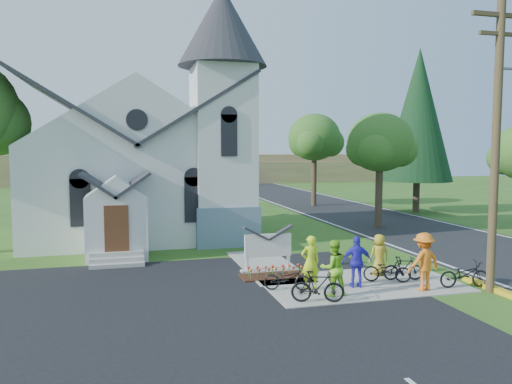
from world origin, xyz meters
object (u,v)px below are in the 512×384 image
object	(u,v)px
bike_1	(318,287)
cyclist_3	(424,261)
bike_3	(403,268)
bike_2	(387,270)
cyclist_2	(357,262)
utility_pole	(498,133)
cyclist_4	(379,255)
bike_4	(464,274)
cyclist_1	(333,268)
cyclist_0	(310,262)
bike_0	(287,278)
church_sign	(268,246)

from	to	relation	value
bike_1	cyclist_3	distance (m)	4.06
bike_3	bike_2	bearing A→B (deg)	110.75
cyclist_2	cyclist_3	bearing A→B (deg)	166.71
utility_pole	bike_2	size ratio (longest dim) A/B	5.90
cyclist_2	bike_3	distance (m)	2.16
bike_2	cyclist_4	world-z (taller)	cyclist_4
bike_4	cyclist_1	bearing A→B (deg)	94.94
bike_3	cyclist_0	bearing A→B (deg)	107.06
bike_0	cyclist_2	size ratio (longest dim) A/B	0.89
cyclist_3	cyclist_2	bearing A→B (deg)	-33.45
bike_1	cyclist_2	distance (m)	2.38
bike_4	bike_0	bearing A→B (deg)	86.65
church_sign	bike_0	distance (m)	2.94
bike_1	bike_3	size ratio (longest dim) A/B	1.14
utility_pole	bike_1	bearing A→B (deg)	177.25
bike_0	bike_4	world-z (taller)	bike_4
cyclist_1	bike_1	distance (m)	1.03
church_sign	utility_pole	distance (m)	9.18
bike_0	cyclist_3	distance (m)	4.69
cyclist_3	bike_4	size ratio (longest dim) A/B	1.12
bike_1	bike_0	bearing A→B (deg)	35.56
church_sign	cyclist_2	xyz separation A→B (m)	(2.30, -3.13, -0.08)
utility_pole	cyclist_3	world-z (taller)	utility_pole
bike_4	bike_1	bearing A→B (deg)	101.07
cyclist_1	bike_2	distance (m)	2.81
cyclist_2	cyclist_4	world-z (taller)	cyclist_2
bike_4	bike_2	bearing A→B (deg)	67.81
church_sign	cyclist_1	world-z (taller)	cyclist_1
bike_0	bike_1	size ratio (longest dim) A/B	0.96
utility_pole	cyclist_1	size ratio (longest dim) A/B	5.39
church_sign	bike_4	bearing A→B (deg)	-35.08
cyclist_0	bike_0	size ratio (longest dim) A/B	1.17
cyclist_1	bike_2	bearing A→B (deg)	-159.38
cyclist_3	cyclist_4	bearing A→B (deg)	-87.10
utility_pole	bike_0	size ratio (longest dim) A/B	6.27
bike_1	bike_4	distance (m)	5.58
church_sign	bike_0	size ratio (longest dim) A/B	1.38
bike_0	bike_3	distance (m)	4.54
cyclist_2	bike_4	world-z (taller)	cyclist_2
utility_pole	bike_2	bearing A→B (deg)	147.04
bike_2	bike_3	distance (m)	0.71
bike_3	utility_pole	bearing A→B (deg)	-117.70
bike_2	cyclist_4	distance (m)	1.04
bike_1	cyclist_4	xyz separation A→B (m)	(3.54, 2.54, 0.29)
bike_2	bike_3	bearing A→B (deg)	-59.44
bike_0	cyclist_1	bearing A→B (deg)	-107.75
cyclist_1	cyclist_4	xyz separation A→B (m)	(2.78, 1.99, -0.14)
cyclist_2	cyclist_0	bearing A→B (deg)	3.77
bike_3	bike_0	bearing A→B (deg)	105.92
cyclist_1	cyclist_4	distance (m)	3.42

